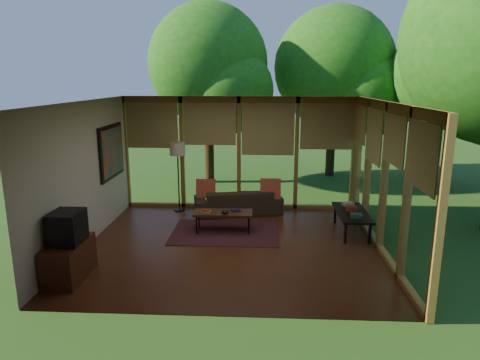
# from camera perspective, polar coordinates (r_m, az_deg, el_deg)

# --- Properties ---
(floor) EXTENTS (5.50, 5.50, 0.00)m
(floor) POSITION_cam_1_polar(r_m,az_deg,el_deg) (8.23, -1.08, -8.70)
(floor) COLOR brown
(floor) RESTS_ON ground
(ceiling) EXTENTS (5.50, 5.50, 0.00)m
(ceiling) POSITION_cam_1_polar(r_m,az_deg,el_deg) (7.64, -1.17, 10.43)
(ceiling) COLOR silver
(ceiling) RESTS_ON ground
(wall_left) EXTENTS (0.04, 5.00, 2.70)m
(wall_left) POSITION_cam_1_polar(r_m,az_deg,el_deg) (8.47, -20.02, 0.69)
(wall_left) COLOR silver
(wall_left) RESTS_ON ground
(wall_front) EXTENTS (5.50, 0.04, 2.70)m
(wall_front) POSITION_cam_1_polar(r_m,az_deg,el_deg) (5.43, -2.99, -5.34)
(wall_front) COLOR silver
(wall_front) RESTS_ON ground
(window_wall_back) EXTENTS (5.50, 0.12, 2.70)m
(window_wall_back) POSITION_cam_1_polar(r_m,az_deg,el_deg) (10.27, -0.14, 3.59)
(window_wall_back) COLOR #A57633
(window_wall_back) RESTS_ON ground
(window_wall_right) EXTENTS (0.12, 5.00, 2.70)m
(window_wall_right) POSITION_cam_1_polar(r_m,az_deg,el_deg) (8.11, 18.64, 0.26)
(window_wall_right) COLOR #A57633
(window_wall_right) RESTS_ON ground
(exterior_lawn) EXTENTS (40.00, 40.00, 0.00)m
(exterior_lawn) POSITION_cam_1_polar(r_m,az_deg,el_deg) (17.58, 27.99, 1.59)
(exterior_lawn) COLOR #29531F
(exterior_lawn) RESTS_ON ground
(tree_nw) EXTENTS (3.48, 3.48, 5.27)m
(tree_nw) POSITION_cam_1_polar(r_m,az_deg,el_deg) (12.96, -4.27, 15.18)
(tree_nw) COLOR #322212
(tree_nw) RESTS_ON ground
(tree_ne) EXTENTS (3.74, 3.74, 5.32)m
(tree_ne) POSITION_cam_1_polar(r_m,az_deg,el_deg) (14.14, 12.44, 14.44)
(tree_ne) COLOR #322212
(tree_ne) RESTS_ON ground
(tree_far) EXTENTS (3.28, 3.28, 4.87)m
(tree_far) POSITION_cam_1_polar(r_m,az_deg,el_deg) (13.42, 26.45, 12.54)
(tree_far) COLOR #322212
(tree_far) RESTS_ON ground
(rug) EXTENTS (2.18, 1.54, 0.01)m
(rug) POSITION_cam_1_polar(r_m,az_deg,el_deg) (8.88, -1.98, -6.98)
(rug) COLOR maroon
(rug) RESTS_ON floor
(sofa) EXTENTS (2.13, 1.21, 0.59)m
(sofa) POSITION_cam_1_polar(r_m,az_deg,el_deg) (10.02, -0.25, -2.86)
(sofa) COLOR #392C1C
(sofa) RESTS_ON floor
(pillow_left) EXTENTS (0.44, 0.23, 0.46)m
(pillow_left) POSITION_cam_1_polar(r_m,az_deg,el_deg) (9.96, -4.58, -1.19)
(pillow_left) COLOR #9C1E0E
(pillow_left) RESTS_ON sofa
(pillow_right) EXTENTS (0.47, 0.25, 0.49)m
(pillow_right) POSITION_cam_1_polar(r_m,az_deg,el_deg) (9.88, 4.08, -1.21)
(pillow_right) COLOR #9C1E0E
(pillow_right) RESTS_ON sofa
(ct_book_lower) EXTENTS (0.20, 0.16, 0.03)m
(ct_book_lower) POSITION_cam_1_polar(r_m,az_deg,el_deg) (8.80, -4.57, -4.22)
(ct_book_lower) COLOR #AAA59A
(ct_book_lower) RESTS_ON coffee_table
(ct_book_upper) EXTENTS (0.19, 0.16, 0.03)m
(ct_book_upper) POSITION_cam_1_polar(r_m,az_deg,el_deg) (8.80, -4.58, -4.04)
(ct_book_upper) COLOR maroon
(ct_book_upper) RESTS_ON coffee_table
(ct_book_side) EXTENTS (0.23, 0.19, 0.03)m
(ct_book_side) POSITION_cam_1_polar(r_m,az_deg,el_deg) (8.87, -0.61, -4.04)
(ct_book_side) COLOR black
(ct_book_side) RESTS_ON coffee_table
(ct_bowl) EXTENTS (0.16, 0.16, 0.07)m
(ct_bowl) POSITION_cam_1_polar(r_m,az_deg,el_deg) (8.71, -2.00, -4.23)
(ct_bowl) COLOR black
(ct_bowl) RESTS_ON coffee_table
(media_cabinet) EXTENTS (0.50, 1.00, 0.60)m
(media_cabinet) POSITION_cam_1_polar(r_m,az_deg,el_deg) (7.36, -21.83, -9.91)
(media_cabinet) COLOR #4D2415
(media_cabinet) RESTS_ON floor
(television) EXTENTS (0.45, 0.55, 0.50)m
(television) POSITION_cam_1_polar(r_m,az_deg,el_deg) (7.17, -22.06, -5.87)
(television) COLOR black
(television) RESTS_ON media_cabinet
(console_book_a) EXTENTS (0.24, 0.19, 0.08)m
(console_book_a) POSITION_cam_1_polar(r_m,az_deg,el_deg) (8.64, 15.25, -4.62)
(console_book_a) COLOR #2D4F43
(console_book_a) RESTS_ON side_console
(console_book_b) EXTENTS (0.24, 0.19, 0.10)m
(console_book_b) POSITION_cam_1_polar(r_m,az_deg,el_deg) (9.05, 14.67, -3.70)
(console_book_b) COLOR maroon
(console_book_b) RESTS_ON side_console
(console_book_c) EXTENTS (0.26, 0.22, 0.06)m
(console_book_c) POSITION_cam_1_polar(r_m,az_deg,el_deg) (9.43, 14.18, -3.10)
(console_book_c) COLOR #AAA59A
(console_book_c) RESTS_ON side_console
(floor_lamp) EXTENTS (0.36, 0.36, 1.65)m
(floor_lamp) POSITION_cam_1_polar(r_m,az_deg,el_deg) (10.11, -8.32, 3.61)
(floor_lamp) COLOR black
(floor_lamp) RESTS_ON floor
(coffee_table) EXTENTS (1.20, 0.50, 0.43)m
(coffee_table) POSITION_cam_1_polar(r_m,az_deg,el_deg) (8.83, -2.26, -4.47)
(coffee_table) COLOR #4D2415
(coffee_table) RESTS_ON floor
(side_console) EXTENTS (0.60, 1.40, 0.46)m
(side_console) POSITION_cam_1_polar(r_m,az_deg,el_deg) (9.03, 14.69, -4.36)
(side_console) COLOR black
(side_console) RESTS_ON floor
(wall_painting) EXTENTS (0.06, 1.35, 1.15)m
(wall_painting) POSITION_cam_1_polar(r_m,az_deg,el_deg) (9.70, -16.75, 3.64)
(wall_painting) COLOR black
(wall_painting) RESTS_ON wall_left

